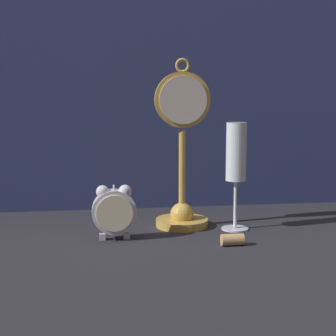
% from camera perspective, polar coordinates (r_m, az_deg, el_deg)
% --- Properties ---
extents(ground_plane, '(4.00, 4.00, 0.00)m').
position_cam_1_polar(ground_plane, '(1.06, 0.61, -7.74)').
color(ground_plane, '#232328').
extents(fabric_backdrop_drape, '(1.59, 0.01, 0.61)m').
position_cam_1_polar(fabric_backdrop_drape, '(1.35, -1.49, 8.86)').
color(fabric_backdrop_drape, navy).
rests_on(fabric_backdrop_drape, ground_plane).
extents(pocket_watch_on_stand, '(0.11, 0.11, 0.35)m').
position_cam_1_polar(pocket_watch_on_stand, '(1.17, 1.45, 0.33)').
color(pocket_watch_on_stand, gold).
rests_on(pocket_watch_on_stand, ground_plane).
extents(alarm_clock_twin_bell, '(0.09, 0.03, 0.11)m').
position_cam_1_polar(alarm_clock_twin_bell, '(1.09, -5.49, -4.23)').
color(alarm_clock_twin_bell, silver).
rests_on(alarm_clock_twin_bell, ground_plane).
extents(champagne_flute, '(0.06, 0.06, 0.22)m').
position_cam_1_polar(champagne_flute, '(1.15, 6.93, 0.82)').
color(champagne_flute, silver).
rests_on(champagne_flute, ground_plane).
extents(wine_cork, '(0.04, 0.02, 0.02)m').
position_cam_1_polar(wine_cork, '(1.06, 6.56, -7.25)').
color(wine_cork, tan).
rests_on(wine_cork, ground_plane).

